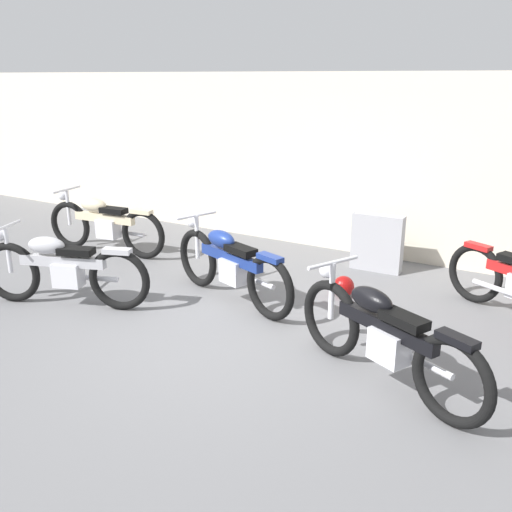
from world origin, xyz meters
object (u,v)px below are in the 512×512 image
(helmet, at_px, (344,286))
(motorcycle_black, at_px, (384,336))
(motorcycle_blue, at_px, (230,265))
(motorcycle_silver, at_px, (62,269))
(stone_marker, at_px, (377,243))
(motorcycle_cream, at_px, (104,224))

(helmet, height_order, motorcycle_black, motorcycle_black)
(motorcycle_blue, xyz_separation_m, motorcycle_silver, (-1.65, -1.15, -0.00))
(motorcycle_blue, bearing_deg, stone_marker, -101.47)
(stone_marker, height_order, motorcycle_black, motorcycle_black)
(motorcycle_cream, bearing_deg, motorcycle_black, 155.90)
(stone_marker, distance_m, motorcycle_blue, 2.34)
(stone_marker, height_order, helmet, stone_marker)
(motorcycle_black, distance_m, motorcycle_silver, 3.90)
(stone_marker, height_order, motorcycle_blue, motorcycle_blue)
(motorcycle_cream, bearing_deg, stone_marker, -167.23)
(stone_marker, xyz_separation_m, motorcycle_black, (1.06, -2.97, 0.07))
(helmet, bearing_deg, motorcycle_silver, -144.76)
(motorcycle_blue, bearing_deg, motorcycle_cream, 5.81)
(helmet, distance_m, motorcycle_cream, 3.95)
(motorcycle_black, distance_m, motorcycle_cream, 5.26)
(stone_marker, bearing_deg, motorcycle_black, -70.28)
(helmet, bearing_deg, motorcycle_cream, -177.13)
(helmet, xyz_separation_m, motorcycle_cream, (-3.93, -0.20, 0.34))
(motorcycle_black, height_order, motorcycle_silver, motorcycle_black)
(motorcycle_black, bearing_deg, motorcycle_cream, 7.56)
(stone_marker, bearing_deg, helmet, -90.94)
(helmet, bearing_deg, motorcycle_black, -58.80)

